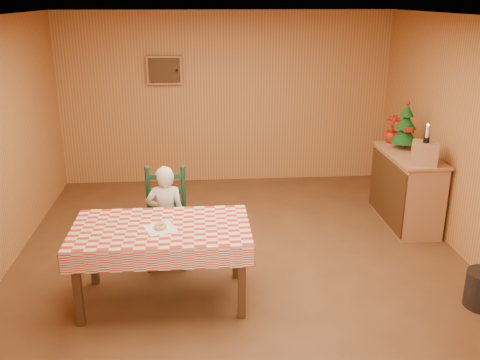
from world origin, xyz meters
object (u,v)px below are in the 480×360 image
object	(u,v)px
ladder_chair	(166,219)
christmas_tree	(405,127)
shelf_unit	(406,189)
seated_child	(166,216)
crate	(425,153)
dining_table	(161,235)

from	to	relation	value
ladder_chair	christmas_tree	world-z (taller)	christmas_tree
shelf_unit	seated_child	bearing A→B (deg)	-163.39
ladder_chair	christmas_tree	distance (m)	3.26
shelf_unit	christmas_tree	size ratio (longest dim) A/B	2.00
seated_child	crate	world-z (taller)	crate
ladder_chair	crate	size ratio (longest dim) A/B	3.60
dining_table	shelf_unit	xyz separation A→B (m)	(2.98, 1.62, -0.22)
shelf_unit	crate	bearing A→B (deg)	-88.77
dining_table	christmas_tree	distance (m)	3.57
crate	christmas_tree	size ratio (longest dim) A/B	0.48
dining_table	crate	distance (m)	3.25
dining_table	ladder_chair	distance (m)	0.81
shelf_unit	crate	world-z (taller)	crate
ladder_chair	shelf_unit	distance (m)	3.10
ladder_chair	shelf_unit	size ratio (longest dim) A/B	0.87
dining_table	crate	size ratio (longest dim) A/B	5.52
seated_child	dining_table	bearing A→B (deg)	90.00
crate	christmas_tree	distance (m)	0.67
shelf_unit	crate	distance (m)	0.71
shelf_unit	dining_table	bearing A→B (deg)	-151.50
dining_table	ladder_chair	xyz separation A→B (m)	(-0.00, 0.79, -0.18)
ladder_chair	crate	bearing A→B (deg)	8.23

